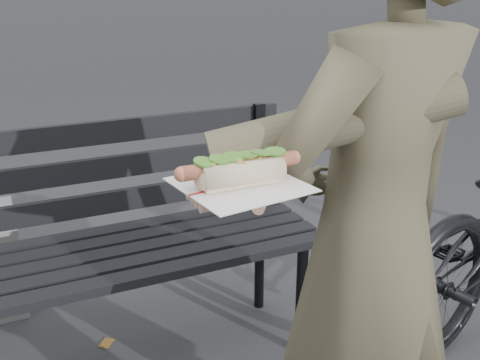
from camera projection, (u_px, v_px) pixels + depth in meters
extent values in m
cylinder|color=black|center=(301.00, 300.00, 2.05)|extent=(0.04, 0.04, 0.45)
cylinder|color=black|center=(259.00, 259.00, 2.34)|extent=(0.04, 0.04, 0.45)
cube|color=black|center=(114.00, 283.00, 1.69)|extent=(1.50, 0.07, 0.03)
cube|color=black|center=(107.00, 270.00, 1.77)|extent=(1.50, 0.07, 0.03)
cube|color=black|center=(102.00, 257.00, 1.85)|extent=(1.50, 0.07, 0.03)
cube|color=black|center=(96.00, 246.00, 1.92)|extent=(1.50, 0.07, 0.03)
cube|color=black|center=(91.00, 236.00, 2.00)|extent=(1.50, 0.07, 0.03)
cube|color=black|center=(258.00, 156.00, 2.20)|extent=(0.04, 0.03, 0.42)
cube|color=black|center=(87.00, 206.00, 1.99)|extent=(1.50, 0.02, 0.08)
cube|color=black|center=(83.00, 171.00, 1.94)|extent=(1.50, 0.02, 0.08)
cube|color=black|center=(80.00, 135.00, 1.90)|extent=(1.50, 0.02, 0.08)
imported|color=brown|center=(371.00, 241.00, 1.25)|extent=(0.64, 0.49, 1.57)
cylinder|color=brown|center=(335.00, 124.00, 1.08)|extent=(0.51, 0.23, 0.19)
cylinder|color=#D8A384|center=(259.00, 186.00, 0.95)|extent=(0.09, 0.08, 0.07)
ellipsoid|color=#D8A384|center=(240.00, 194.00, 0.93)|extent=(0.10, 0.12, 0.03)
cylinder|color=#D8A384|center=(216.00, 205.00, 0.88)|extent=(0.06, 0.02, 0.02)
cylinder|color=#D8A384|center=(211.00, 200.00, 0.90)|extent=(0.06, 0.02, 0.02)
cylinder|color=#D8A384|center=(207.00, 196.00, 0.91)|extent=(0.06, 0.02, 0.02)
cylinder|color=#D8A384|center=(202.00, 192.00, 0.93)|extent=(0.06, 0.02, 0.02)
cylinder|color=#D8A384|center=(260.00, 204.00, 0.88)|extent=(0.04, 0.05, 0.02)
cube|color=white|center=(240.00, 185.00, 0.92)|extent=(0.21, 0.21, 0.00)
cube|color=#B21E1E|center=(240.00, 184.00, 0.92)|extent=(0.19, 0.03, 0.00)
cylinder|color=#BB6448|center=(240.00, 166.00, 0.91)|extent=(0.20, 0.02, 0.02)
sphere|color=#BB6448|center=(182.00, 174.00, 0.87)|extent=(0.02, 0.02, 0.02)
sphere|color=#BB6448|center=(294.00, 158.00, 0.95)|extent=(0.02, 0.02, 0.02)
sphere|color=#9E6B2D|center=(270.00, 156.00, 0.93)|extent=(0.01, 0.01, 0.01)
sphere|color=#9E6B2D|center=(250.00, 160.00, 0.91)|extent=(0.01, 0.01, 0.01)
sphere|color=#9E6B2D|center=(207.00, 159.00, 0.91)|extent=(0.01, 0.01, 0.01)
sphere|color=#9E6B2D|center=(238.00, 165.00, 0.90)|extent=(0.01, 0.01, 0.01)
sphere|color=#9E6B2D|center=(245.00, 164.00, 0.89)|extent=(0.01, 0.01, 0.01)
sphere|color=#9E6B2D|center=(259.00, 163.00, 0.92)|extent=(0.01, 0.01, 0.01)
sphere|color=#9E6B2D|center=(228.00, 161.00, 0.92)|extent=(0.01, 0.01, 0.01)
sphere|color=#9E6B2D|center=(268.00, 156.00, 0.95)|extent=(0.01, 0.01, 0.01)
sphere|color=#9E6B2D|center=(237.00, 165.00, 0.89)|extent=(0.01, 0.01, 0.01)
sphere|color=#9E6B2D|center=(259.00, 158.00, 0.93)|extent=(0.01, 0.01, 0.01)
sphere|color=#9E6B2D|center=(245.00, 160.00, 0.91)|extent=(0.01, 0.01, 0.01)
sphere|color=#9E6B2D|center=(214.00, 165.00, 0.88)|extent=(0.01, 0.01, 0.01)
sphere|color=#9E6B2D|center=(215.00, 165.00, 0.90)|extent=(0.01, 0.01, 0.01)
sphere|color=#9E6B2D|center=(239.00, 162.00, 0.89)|extent=(0.01, 0.01, 0.01)
sphere|color=#9E6B2D|center=(263.00, 155.00, 0.94)|extent=(0.01, 0.01, 0.01)
sphere|color=#9E6B2D|center=(259.00, 158.00, 0.93)|extent=(0.01, 0.01, 0.01)
sphere|color=#9E6B2D|center=(229.00, 157.00, 0.92)|extent=(0.01, 0.01, 0.01)
sphere|color=#9E6B2D|center=(229.00, 157.00, 0.92)|extent=(0.01, 0.01, 0.01)
sphere|color=#9E6B2D|center=(263.00, 156.00, 0.95)|extent=(0.01, 0.01, 0.01)
sphere|color=#9E6B2D|center=(246.00, 160.00, 0.92)|extent=(0.01, 0.01, 0.01)
sphere|color=#9E6B2D|center=(233.00, 169.00, 0.88)|extent=(0.01, 0.01, 0.01)
sphere|color=#9E6B2D|center=(259.00, 159.00, 0.92)|extent=(0.01, 0.01, 0.01)
cylinder|color=#4B8C26|center=(204.00, 162.00, 0.88)|extent=(0.04, 0.04, 0.01)
cylinder|color=#4B8C26|center=(220.00, 159.00, 0.89)|extent=(0.04, 0.04, 0.01)
cylinder|color=#4B8C26|center=(234.00, 157.00, 0.90)|extent=(0.04, 0.04, 0.01)
cylinder|color=#4B8C26|center=(247.00, 154.00, 0.91)|extent=(0.04, 0.04, 0.01)
cylinder|color=#4B8C26|center=(261.00, 153.00, 0.92)|extent=(0.04, 0.04, 0.01)
cylinder|color=#4B8C26|center=(275.00, 151.00, 0.93)|extent=(0.04, 0.04, 0.01)
cube|color=brown|center=(342.00, 305.00, 2.41)|extent=(0.07, 0.08, 0.00)
cube|color=brown|center=(333.00, 231.00, 3.11)|extent=(0.08, 0.07, 0.00)
cube|color=brown|center=(185.00, 224.00, 3.20)|extent=(0.10, 0.08, 0.00)
cube|color=brown|center=(300.00, 328.00, 2.26)|extent=(0.05, 0.05, 0.00)
cube|color=brown|center=(107.00, 343.00, 2.17)|extent=(0.07, 0.07, 0.00)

